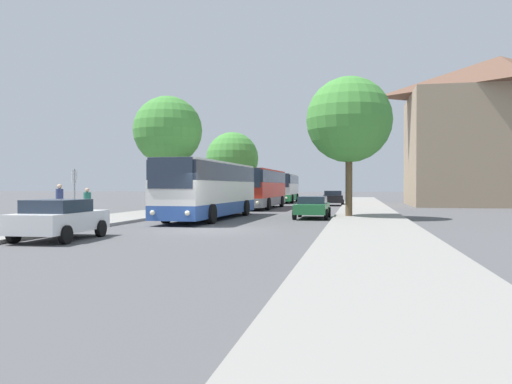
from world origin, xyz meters
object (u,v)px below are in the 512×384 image
Objects in this scene: parked_car_right_near at (312,207)px; tree_right_near at (349,120)px; bus_front at (210,189)px; bus_rear at (284,187)px; parked_car_right_far at (333,198)px; pedestrian_waiting_far at (60,202)px; parked_car_left_curb at (59,219)px; bus_middle at (261,188)px; pedestrian_waiting_near at (87,205)px; tree_left_far at (168,131)px; tree_left_near at (232,158)px; bus_stop_sign at (74,189)px.

parked_car_right_near is 0.52× the size of tree_right_near.
bus_rear is (-0.02, 29.77, 0.00)m from bus_front.
pedestrian_waiting_far reaches higher than parked_car_right_far.
tree_right_near reaches higher than parked_car_left_curb.
pedestrian_waiting_far is at bearing -107.71° from bus_middle.
tree_left_far is at bearing -27.54° from pedestrian_waiting_near.
pedestrian_waiting_near is at bearing -131.80° from bus_front.
tree_left_far reaches higher than bus_front.
parked_car_right_far is at bearing -55.59° from bus_rear.
pedestrian_waiting_near is at bearing -99.78° from bus_rear.
bus_front is 24.65m from tree_left_near.
pedestrian_waiting_far reaches higher than parked_car_left_curb.
bus_middle is at bearing 122.16° from tree_right_near.
parked_car_left_curb is 7.23m from pedestrian_waiting_near.
parked_car_right_far is (5.99, 21.61, -0.97)m from bus_front.
bus_front is 1.50× the size of tree_left_far.
tree_left_near reaches higher than bus_stop_sign.
parked_car_right_near is at bearing -64.87° from tree_left_near.
bus_front is 22.45m from parked_car_right_far.
tree_left_near is 18.89m from tree_left_far.
pedestrian_waiting_near is 15.30m from tree_right_near.
bus_stop_sign is at bearing -146.29° from tree_right_near.
bus_stop_sign reaches higher than pedestrian_waiting_far.
parked_car_right_far is at bearing 53.01° from bus_middle.
bus_front is at bearing -90.61° from bus_middle.
bus_stop_sign is at bearing 159.90° from pedestrian_waiting_far.
tree_left_far is (-4.56, -24.64, 3.99)m from bus_rear.
parked_car_right_near is at bearing 37.25° from bus_stop_sign.
pedestrian_waiting_near is at bearing -90.13° from tree_left_near.
parked_car_left_curb is at bearing 176.32° from pedestrian_waiting_near.
parked_car_right_near is 12.53m from pedestrian_waiting_near.
tree_left_far is at bearing -117.75° from bus_middle.
parked_car_left_curb is (-2.00, -11.75, -0.99)m from bus_front.
tree_right_near is at bearing 92.54° from parked_car_right_far.
bus_stop_sign is at bearing -90.10° from tree_left_near.
parked_car_right_far is (5.72, 7.46, -0.98)m from bus_middle.
parked_car_left_curb is 17.74m from tree_right_near.
parked_car_left_curb is 6.24m from bus_stop_sign.
bus_front is 1.04× the size of bus_middle.
pedestrian_waiting_near is at bearing 90.63° from bus_stop_sign.
parked_car_right_far is (7.99, 33.36, 0.01)m from parked_car_left_curb.
bus_rear is at bearing 82.48° from bus_stop_sign.
bus_front is 8.16m from pedestrian_waiting_far.
tree_left_far reaches higher than bus_middle.
bus_stop_sign is (-5.04, -20.40, -0.01)m from bus_middle.
bus_stop_sign is at bearing -125.90° from bus_front.
pedestrian_waiting_near is at bearing 33.31° from parked_car_right_near.
tree_left_near is (-10.71, 2.38, 4.09)m from parked_car_right_far.
tree_left_far reaches higher than bus_stop_sign.
bus_middle reaches higher than bus_stop_sign.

